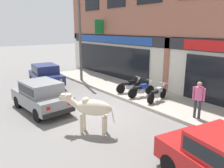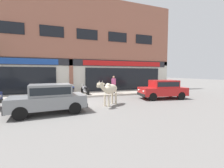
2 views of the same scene
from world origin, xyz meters
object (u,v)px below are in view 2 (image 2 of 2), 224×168
at_px(cow, 110,89).
at_px(motorcycle_1, 73,90).
at_px(motorcycle_2, 85,90).
at_px(pedestrian, 114,83).
at_px(motorcycle_0, 60,91).
at_px(car_2, 163,88).
at_px(car_1, 49,97).

bearing_deg(cow, motorcycle_1, 111.95).
xyz_separation_m(motorcycle_2, pedestrian, (2.58, -0.41, 0.60)).
bearing_deg(motorcycle_2, pedestrian, -9.07).
height_order(motorcycle_0, motorcycle_1, same).
bearing_deg(car_2, motorcycle_1, 151.26).
relative_size(car_2, pedestrian, 2.36).
bearing_deg(motorcycle_0, pedestrian, -4.47).
relative_size(car_1, motorcycle_0, 2.06).
bearing_deg(car_1, motorcycle_0, 83.76).
relative_size(cow, car_2, 0.48).
distance_m(motorcycle_1, motorcycle_2, 1.06).
height_order(cow, car_2, cow).
bearing_deg(cow, car_2, 10.61).
distance_m(car_1, motorcycle_2, 5.87).
height_order(motorcycle_1, motorcycle_2, same).
bearing_deg(pedestrian, car_1, -137.54).
bearing_deg(pedestrian, car_2, -48.76).
height_order(cow, pedestrian, pedestrian).
height_order(cow, motorcycle_0, cow).
xyz_separation_m(cow, motorcycle_1, (-1.79, 4.44, -0.47)).
height_order(motorcycle_0, pedestrian, pedestrian).
bearing_deg(motorcycle_0, car_1, -96.24).
height_order(cow, motorcycle_2, cow).
bearing_deg(motorcycle_1, motorcycle_0, 176.14).
relative_size(motorcycle_2, pedestrian, 1.12).
bearing_deg(car_1, pedestrian, 42.46).
xyz_separation_m(cow, motorcycle_2, (-0.74, 4.56, -0.47)).
xyz_separation_m(car_2, motorcycle_0, (-7.55, 3.63, -0.28)).
bearing_deg(cow, motorcycle_2, 99.17).
relative_size(motorcycle_0, pedestrian, 1.13).
distance_m(cow, motorcycle_1, 4.81).
relative_size(motorcycle_1, pedestrian, 1.13).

